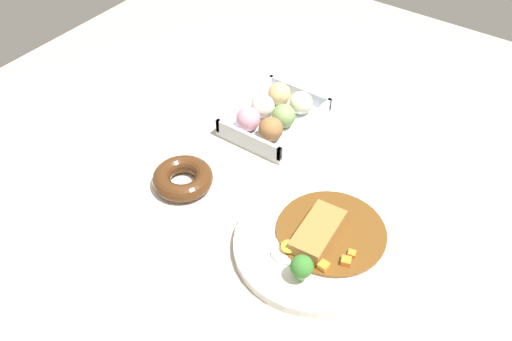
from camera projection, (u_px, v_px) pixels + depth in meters
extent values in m
plane|color=#B2A893|center=(283.00, 187.00, 1.08)|extent=(1.60, 1.60, 0.00)
cylinder|color=white|center=(314.00, 245.00, 0.97)|extent=(0.28, 0.28, 0.02)
cylinder|color=brown|center=(331.00, 232.00, 0.97)|extent=(0.19, 0.19, 0.01)
cube|color=#A87538|center=(318.00, 231.00, 0.95)|extent=(0.12, 0.07, 0.02)
cylinder|color=white|center=(289.00, 250.00, 0.94)|extent=(0.06, 0.06, 0.00)
ellipsoid|color=yellow|center=(289.00, 246.00, 0.94)|extent=(0.03, 0.03, 0.02)
cylinder|color=#8CB766|center=(301.00, 275.00, 0.90)|extent=(0.01, 0.01, 0.02)
sphere|color=#387A2D|center=(302.00, 266.00, 0.88)|extent=(0.04, 0.04, 0.04)
cube|color=orange|center=(346.00, 262.00, 0.92)|extent=(0.02, 0.02, 0.02)
cube|color=orange|center=(352.00, 254.00, 0.93)|extent=(0.02, 0.02, 0.01)
cube|color=orange|center=(324.00, 267.00, 0.91)|extent=(0.02, 0.02, 0.02)
cube|color=silver|center=(275.00, 123.00, 1.22)|extent=(0.21, 0.16, 0.01)
cube|color=silver|center=(248.00, 139.00, 1.14)|extent=(0.01, 0.16, 0.03)
cube|color=silver|center=(299.00, 93.00, 1.26)|extent=(0.01, 0.16, 0.03)
cube|color=silver|center=(305.00, 128.00, 1.17)|extent=(0.21, 0.01, 0.03)
cube|color=silver|center=(246.00, 103.00, 1.23)|extent=(0.21, 0.01, 0.03)
sphere|color=#9E6B3D|center=(271.00, 129.00, 1.15)|extent=(0.05, 0.05, 0.05)
sphere|color=#84A860|center=(284.00, 116.00, 1.18)|extent=(0.05, 0.05, 0.05)
sphere|color=#EFE5C6|center=(301.00, 103.00, 1.21)|extent=(0.05, 0.05, 0.05)
sphere|color=pink|center=(248.00, 119.00, 1.17)|extent=(0.05, 0.05, 0.05)
sphere|color=silver|center=(263.00, 106.00, 1.20)|extent=(0.05, 0.05, 0.05)
sphere|color=#DBB77A|center=(279.00, 94.00, 1.24)|extent=(0.05, 0.05, 0.05)
cube|color=white|center=(184.00, 185.00, 1.08)|extent=(0.15, 0.15, 0.00)
torus|color=#4C2B14|center=(183.00, 178.00, 1.07)|extent=(0.12, 0.12, 0.04)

